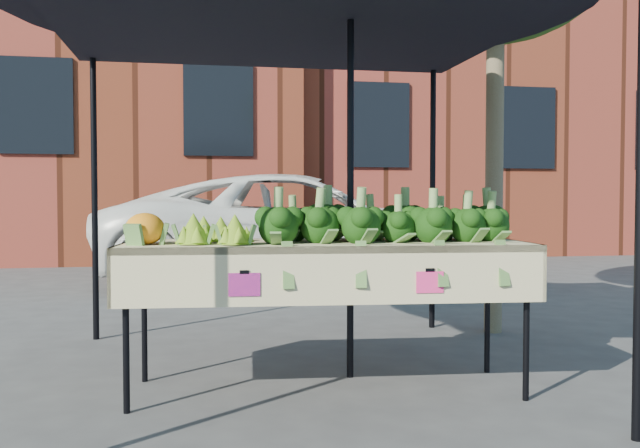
{
  "coord_description": "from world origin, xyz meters",
  "views": [
    {
      "loc": [
        -0.86,
        -3.98,
        1.16
      ],
      "look_at": [
        -0.11,
        0.21,
        1.0
      ],
      "focal_mm": 38.1,
      "sensor_mm": 36.0,
      "label": 1
    }
  ],
  "objects": [
    {
      "name": "ground",
      "position": [
        0.0,
        0.0,
        0.0
      ],
      "size": [
        90.0,
        90.0,
        0.0
      ],
      "primitive_type": "plane",
      "color": "#363639"
    },
    {
      "name": "table",
      "position": [
        -0.11,
        0.01,
        0.45
      ],
      "size": [
        2.45,
        0.98,
        0.9
      ],
      "color": "beige",
      "rests_on": "ground"
    },
    {
      "name": "canopy",
      "position": [
        -0.24,
        0.36,
        1.37
      ],
      "size": [
        3.16,
        3.16,
        2.74
      ],
      "primitive_type": null,
      "color": "black",
      "rests_on": "ground"
    },
    {
      "name": "broccoli_heap",
      "position": [
        0.28,
        0.03,
        1.05
      ],
      "size": [
        1.63,
        0.6,
        0.29
      ],
      "primitive_type": "ellipsoid",
      "color": "black",
      "rests_on": "table"
    },
    {
      "name": "romanesco_cluster",
      "position": [
        -0.77,
        0.04,
        1.01
      ],
      "size": [
        0.45,
        0.59,
        0.22
      ],
      "primitive_type": "ellipsoid",
      "color": "#93A622",
      "rests_on": "table"
    },
    {
      "name": "cauliflower_pair",
      "position": [
        -1.16,
        -0.04,
        1.0
      ],
      "size": [
        0.22,
        0.22,
        0.2
      ],
      "primitive_type": "ellipsoid",
      "color": "orange",
      "rests_on": "table"
    },
    {
      "name": "vehicle",
      "position": [
        0.53,
        5.06,
        2.67
      ],
      "size": [
        1.79,
        2.63,
        5.34
      ],
      "primitive_type": "imported",
      "rotation": [
        0.0,
        0.0,
        1.44
      ],
      "color": "white",
      "rests_on": "ground"
    },
    {
      "name": "street_tree",
      "position": [
        1.66,
        1.52,
        2.2
      ],
      "size": [
        2.23,
        2.23,
        4.4
      ],
      "primitive_type": null,
      "color": "#1E4C14",
      "rests_on": "ground"
    },
    {
      "name": "building_left",
      "position": [
        -5.0,
        12.0,
        4.5
      ],
      "size": [
        12.0,
        8.0,
        9.0
      ],
      "primitive_type": "cube",
      "color": "maroon",
      "rests_on": "ground"
    },
    {
      "name": "building_right",
      "position": [
        7.0,
        12.5,
        4.25
      ],
      "size": [
        12.0,
        8.0,
        8.5
      ],
      "primitive_type": "cube",
      "color": "maroon",
      "rests_on": "ground"
    }
  ]
}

